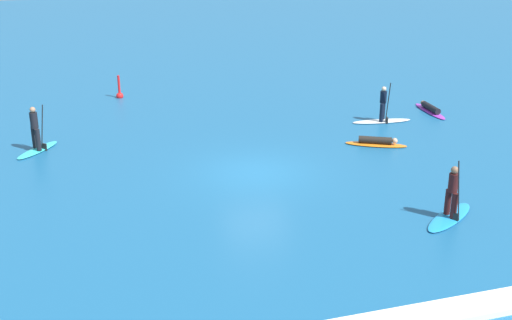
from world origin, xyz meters
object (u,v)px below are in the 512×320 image
surfer_on_purple_board (430,109)px  surfer_on_teal_board (36,139)px  surfer_on_orange_board (377,142)px  marker_buoy (120,94)px  surfer_on_white_board (382,113)px  surfer_on_blue_board (451,206)px

surfer_on_purple_board → surfer_on_teal_board: size_ratio=1.31×
surfer_on_teal_board → surfer_on_orange_board: bearing=-65.6°
surfer_on_teal_board → surfer_on_orange_board: (13.90, -3.46, -0.41)m
surfer_on_purple_board → marker_buoy: marker_buoy is taller
surfer_on_orange_board → surfer_on_white_board: 3.51m
surfer_on_purple_board → surfer_on_teal_board: bearing=94.8°
surfer_on_purple_board → surfer_on_teal_board: 18.80m
surfer_on_purple_board → surfer_on_teal_board: surfer_on_teal_board is taller
surfer_on_orange_board → marker_buoy: (-9.73, 11.11, 0.09)m
surfer_on_orange_board → surfer_on_blue_board: bearing=-70.3°
marker_buoy → surfer_on_white_board: bearing=-35.1°
surfer_on_purple_board → surfer_on_white_board: size_ratio=1.02×
surfer_on_orange_board → surfer_on_white_board: bearing=86.8°
surfer_on_white_board → marker_buoy: 14.09m
surfer_on_blue_board → surfer_on_purple_board: bearing=-152.1°
surfer_on_blue_board → marker_buoy: (-8.73, 18.35, -0.22)m
surfer_on_white_board → surfer_on_orange_board: bearing=-114.7°
surfer_on_orange_board → marker_buoy: size_ratio=1.98×
surfer_on_teal_board → surfer_on_blue_board: bearing=-91.3°
surfer_on_purple_board → surfer_on_blue_board: size_ratio=1.09×
surfer_on_blue_board → surfer_on_orange_board: surfer_on_blue_board is taller
surfer_on_teal_board → surfer_on_blue_board: (12.90, -10.70, -0.11)m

